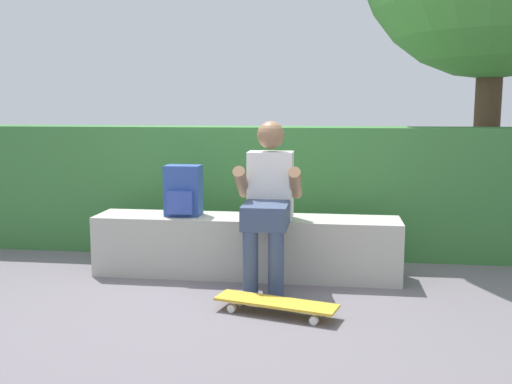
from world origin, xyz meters
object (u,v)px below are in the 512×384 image
(person_skater, at_px, (268,197))
(backpack_on_bench, at_px, (183,191))
(bench_main, at_px, (246,246))
(skateboard_near_person, at_px, (276,303))

(person_skater, bearing_deg, backpack_on_bench, 163.99)
(bench_main, xyz_separation_m, person_skater, (0.20, -0.21, 0.43))
(person_skater, relative_size, skateboard_near_person, 1.48)
(skateboard_near_person, height_order, backpack_on_bench, backpack_on_bench)
(bench_main, relative_size, person_skater, 1.96)
(skateboard_near_person, bearing_deg, backpack_on_bench, 134.28)
(bench_main, height_order, person_skater, person_skater)
(backpack_on_bench, bearing_deg, bench_main, 1.08)
(person_skater, height_order, backpack_on_bench, person_skater)
(backpack_on_bench, bearing_deg, person_skater, -16.01)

